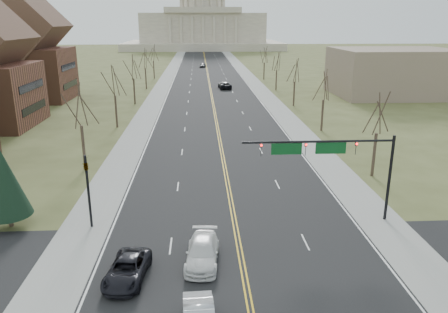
{
  "coord_description": "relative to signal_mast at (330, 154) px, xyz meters",
  "views": [
    {
      "loc": [
        -2.72,
        -18.76,
        15.77
      ],
      "look_at": [
        -0.39,
        22.19,
        3.0
      ],
      "focal_mm": 35.0,
      "sensor_mm": 36.0,
      "label": 1
    }
  ],
  "objects": [
    {
      "name": "tree_l_3",
      "position": [
        -22.95,
        74.5,
        1.18
      ],
      "size": [
        3.96,
        3.96,
        9.0
      ],
      "color": "#31271D",
      "rests_on": "ground"
    },
    {
      "name": "tree_r_1",
      "position": [
        8.05,
        30.5,
        0.79
      ],
      "size": [
        3.74,
        3.74,
        8.5
      ],
      "color": "#31271D",
      "rests_on": "ground"
    },
    {
      "name": "tree_l_1",
      "position": [
        -22.95,
        34.5,
        1.18
      ],
      "size": [
        3.96,
        3.96,
        9.0
      ],
      "color": "#31271D",
      "rests_on": "ground"
    },
    {
      "name": "bldg_right_mass",
      "position": [
        32.55,
        62.5,
        -0.76
      ],
      "size": [
        25.0,
        20.0,
        10.0
      ],
      "primitive_type": "cube",
      "color": "#7F6F5A",
      "rests_on": "ground"
    },
    {
      "name": "signal_left",
      "position": [
        -18.95,
        0.0,
        -2.05
      ],
      "size": [
        0.32,
        0.36,
        6.0
      ],
      "color": "black",
      "rests_on": "ground"
    },
    {
      "name": "car_far_nb",
      "position": [
        -3.94,
        73.92,
        -4.92
      ],
      "size": [
        3.29,
        6.22,
        1.67
      ],
      "primitive_type": "imported",
      "rotation": [
        0.0,
        0.0,
        3.23
      ],
      "color": "black",
      "rests_on": "road"
    },
    {
      "name": "signal_mast",
      "position": [
        0.0,
        0.0,
        0.0
      ],
      "size": [
        12.12,
        0.44,
        7.2
      ],
      "color": "black",
      "rests_on": "ground"
    },
    {
      "name": "car_sb_inner_second",
      "position": [
        -10.13,
        -5.92,
        -4.99
      ],
      "size": [
        2.57,
        5.41,
        1.52
      ],
      "primitive_type": "imported",
      "rotation": [
        0.0,
        0.0,
        -0.09
      ],
      "color": "silver",
      "rests_on": "road"
    },
    {
      "name": "tree_r_2",
      "position": [
        8.05,
        50.5,
        0.79
      ],
      "size": [
        3.74,
        3.74,
        8.5
      ],
      "color": "#31271D",
      "rests_on": "ground"
    },
    {
      "name": "edge_line_right",
      "position": [
        2.35,
        96.5,
        -5.75
      ],
      "size": [
        0.15,
        380.0,
        0.01
      ],
      "primitive_type": "cube",
      "color": "silver",
      "rests_on": "road"
    },
    {
      "name": "tree_r_0",
      "position": [
        8.05,
        10.5,
        0.79
      ],
      "size": [
        3.74,
        3.74,
        8.5
      ],
      "color": "#31271D",
      "rests_on": "ground"
    },
    {
      "name": "road",
      "position": [
        -7.45,
        96.5,
        -5.76
      ],
      "size": [
        20.0,
        380.0,
        0.01
      ],
      "primitive_type": "cube",
      "color": "black",
      "rests_on": "ground"
    },
    {
      "name": "cross_road",
      "position": [
        -7.45,
        -7.5,
        -5.76
      ],
      "size": [
        120.0,
        14.0,
        0.01
      ],
      "primitive_type": "cube",
      "color": "black",
      "rests_on": "ground"
    },
    {
      "name": "center_line",
      "position": [
        -7.45,
        96.5,
        -5.75
      ],
      "size": [
        0.42,
        380.0,
        0.01
      ],
      "primitive_type": "cube",
      "color": "gold",
      "rests_on": "road"
    },
    {
      "name": "sidewalk_right",
      "position": [
        4.55,
        96.5,
        -5.75
      ],
      "size": [
        4.0,
        380.0,
        0.03
      ],
      "primitive_type": "cube",
      "color": "gray",
      "rests_on": "ground"
    },
    {
      "name": "car_sb_outer_lead",
      "position": [
        -14.92,
        -7.69,
        -5.05
      ],
      "size": [
        2.86,
        5.24,
        1.39
      ],
      "primitive_type": "imported",
      "rotation": [
        0.0,
        0.0,
        -0.11
      ],
      "color": "black",
      "rests_on": "road"
    },
    {
      "name": "tree_l_4",
      "position": [
        -22.95,
        94.5,
        1.18
      ],
      "size": [
        3.96,
        3.96,
        9.0
      ],
      "color": "#31271D",
      "rests_on": "ground"
    },
    {
      "name": "tree_l_0",
      "position": [
        -22.95,
        14.5,
        1.18
      ],
      "size": [
        3.96,
        3.96,
        9.0
      ],
      "color": "#31271D",
      "rests_on": "ground"
    },
    {
      "name": "tree_r_4",
      "position": [
        8.05,
        90.5,
        0.79
      ],
      "size": [
        3.74,
        3.74,
        8.5
      ],
      "color": "#31271D",
      "rests_on": "ground"
    },
    {
      "name": "edge_line_left",
      "position": [
        -17.25,
        96.5,
        -5.75
      ],
      "size": [
        0.15,
        380.0,
        0.01
      ],
      "primitive_type": "cube",
      "color": "silver",
      "rests_on": "road"
    },
    {
      "name": "bldg_left_far",
      "position": [
        -45.44,
        60.5,
        3.78
      ],
      "size": [
        17.1,
        14.28,
        23.25
      ],
      "color": "brown",
      "rests_on": "ground"
    },
    {
      "name": "sidewalk_left",
      "position": [
        -19.45,
        96.5,
        -5.75
      ],
      "size": [
        4.0,
        380.0,
        0.03
      ],
      "primitive_type": "cube",
      "color": "gray",
      "rests_on": "ground"
    },
    {
      "name": "tree_r_3",
      "position": [
        8.05,
        70.5,
        0.79
      ],
      "size": [
        3.74,
        3.74,
        8.5
      ],
      "color": "#31271D",
      "rests_on": "ground"
    },
    {
      "name": "conifer_l",
      "position": [
        -25.45,
        0.5,
        -2.02
      ],
      "size": [
        3.64,
        3.64,
        6.5
      ],
      "color": "#31271D",
      "rests_on": "ground"
    },
    {
      "name": "capitol",
      "position": [
        -7.45,
        236.41,
        8.44
      ],
      "size": [
        90.0,
        60.0,
        50.0
      ],
      "color": "beige",
      "rests_on": "ground"
    },
    {
      "name": "tree_l_2",
      "position": [
        -22.95,
        54.5,
        1.18
      ],
      "size": [
        3.96,
        3.96,
        9.0
      ],
      "color": "#31271D",
      "rests_on": "ground"
    },
    {
      "name": "car_far_sb",
      "position": [
        -8.76,
        124.95,
        -4.94
      ],
      "size": [
        2.5,
        4.97,
        1.63
      ],
      "primitive_type": "imported",
      "rotation": [
        0.0,
        0.0,
        -0.12
      ],
      "color": "#424348",
      "rests_on": "road"
    }
  ]
}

